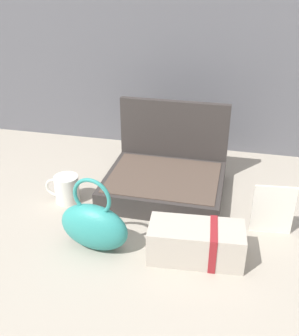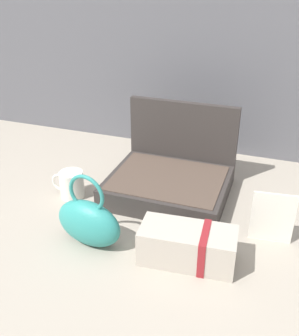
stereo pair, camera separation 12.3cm
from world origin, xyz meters
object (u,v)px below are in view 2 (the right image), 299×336
cream_toiletry_bag (189,246)px  coffee_mug (71,185)px  teal_pouch_handbag (89,222)px  info_card_left (272,218)px  open_suitcase (171,176)px

cream_toiletry_bag → coffee_mug: size_ratio=2.23×
teal_pouch_handbag → coffee_mug: (-0.18, 0.21, -0.03)m
cream_toiletry_bag → info_card_left: info_card_left is taller
open_suitcase → cream_toiletry_bag: 0.38m
open_suitcase → cream_toiletry_bag: size_ratio=1.51×
open_suitcase → info_card_left: (0.36, -0.18, 0.02)m
teal_pouch_handbag → info_card_left: (0.50, 0.19, 0.01)m
teal_pouch_handbag → info_card_left: bearing=20.9°
coffee_mug → info_card_left: size_ratio=0.75×
coffee_mug → open_suitcase: bearing=26.0°
open_suitcase → coffee_mug: size_ratio=3.36×
coffee_mug → info_card_left: info_card_left is taller
cream_toiletry_bag → coffee_mug: 0.51m
teal_pouch_handbag → cream_toiletry_bag: 0.30m
teal_pouch_handbag → info_card_left: size_ratio=1.41×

